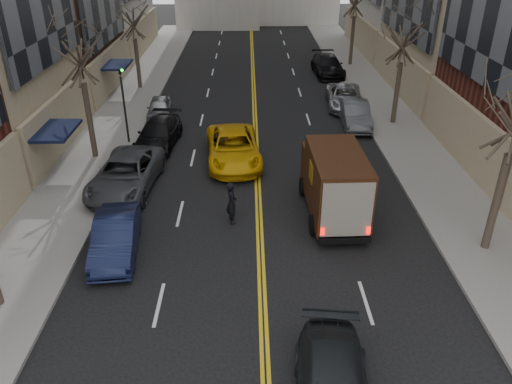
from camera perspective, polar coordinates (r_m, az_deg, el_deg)
The scene contains 16 objects.
sidewalk_left at distance 35.02m, azimuth -15.20°, elevation 8.58°, with size 4.00×66.00×0.15m, color slate.
sidewalk_right at distance 35.25m, azimuth 14.83°, elevation 8.76°, with size 4.00×66.00×0.15m, color slate.
tree_lf_mid at distance 26.82m, azimuth -19.94°, elevation 16.59°, with size 3.20×3.20×8.91m.
tree_lf_far at distance 39.31m, azimuth -14.05°, elevation 19.79°, with size 3.20×3.20×8.12m.
tree_rt_mid at distance 31.85m, azimuth 16.77°, elevation 17.88°, with size 3.20×3.20×8.32m.
traffic_signal at distance 29.19m, azimuth -14.93°, elevation 10.43°, with size 0.29×0.26×4.70m.
ups_truck at distance 21.54m, azimuth 8.89°, elevation 1.05°, with size 2.46×5.75×3.11m.
taxi at distance 26.67m, azimuth -2.62°, elevation 5.10°, with size 2.72×5.90×1.64m, color #DEA209.
pedestrian at distance 21.05m, azimuth -2.80°, elevation -1.22°, with size 0.69×0.45×1.89m, color black.
parked_lf_b at distance 19.94m, azimuth -15.76°, elevation -4.94°, with size 1.55×4.45×1.46m, color #111736.
parked_lf_c at distance 24.56m, azimuth -14.65°, elevation 2.01°, with size 2.68×5.82×1.62m, color #44464A.
parked_lf_d at distance 29.23m, azimuth -11.10°, elevation 6.54°, with size 2.05×5.05×1.47m, color black.
parked_lf_e at distance 33.90m, azimuth -10.99°, elevation 9.42°, with size 1.50×3.73×1.27m, color #94969B.
parked_rt_a at distance 32.33m, azimuth 11.28°, elevation 8.70°, with size 1.61×4.61×1.52m, color #45494C.
parked_rt_b at distance 35.80m, azimuth 10.14°, elevation 10.66°, with size 2.41×5.23×1.45m, color #A9ACB1.
parked_rt_c at distance 43.78m, azimuth 8.20°, elevation 14.12°, with size 2.26×5.56×1.61m, color black.
Camera 1 is at (-0.44, -5.05, 11.30)m, focal length 35.00 mm.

